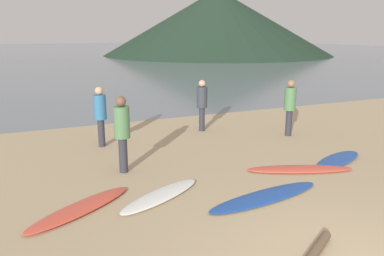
{
  "coord_description": "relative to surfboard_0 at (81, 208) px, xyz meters",
  "views": [
    {
      "loc": [
        -3.79,
        -3.0,
        3.16
      ],
      "look_at": [
        0.36,
        6.4,
        0.6
      ],
      "focal_mm": 36.27,
      "sensor_mm": 36.0,
      "label": 1
    }
  ],
  "objects": [
    {
      "name": "surfboard_1",
      "position": [
        1.53,
        -0.05,
        -0.0
      ],
      "size": [
        2.1,
        1.47,
        0.1
      ],
      "primitive_type": "ellipsoid",
      "rotation": [
        0.0,
        0.0,
        0.5
      ],
      "color": "white",
      "rests_on": "ground"
    },
    {
      "name": "ocean_water",
      "position": [
        3.03,
        56.6,
        -0.05
      ],
      "size": [
        140.0,
        100.0,
        0.01
      ],
      "primitive_type": "cube",
      "color": "slate",
      "rests_on": "ground"
    },
    {
      "name": "surfboard_0",
      "position": [
        0.0,
        0.0,
        0.0
      ],
      "size": [
        2.23,
        1.69,
        0.1
      ],
      "primitive_type": "ellipsoid",
      "rotation": [
        0.0,
        0.0,
        0.57
      ],
      "color": "#D84C38",
      "rests_on": "ground"
    },
    {
      "name": "person_0",
      "position": [
        1.21,
        1.65,
        1.0
      ],
      "size": [
        0.36,
        0.36,
        1.78
      ],
      "rotation": [
        0.0,
        0.0,
        2.0
      ],
      "color": "#2D2D38",
      "rests_on": "ground"
    },
    {
      "name": "ground_plane",
      "position": [
        3.03,
        6.26,
        -0.15
      ],
      "size": [
        120.0,
        120.0,
        0.2
      ],
      "primitive_type": "cube",
      "color": "tan",
      "rests_on": "ground"
    },
    {
      "name": "headland_hill",
      "position": [
        24.85,
        42.73,
        4.34
      ],
      "size": [
        31.36,
        31.36,
        8.78
      ],
      "primitive_type": "cone",
      "color": "#1E3323",
      "rests_on": "ground"
    },
    {
      "name": "surfboard_4",
      "position": [
        6.33,
        0.24,
        -0.0
      ],
      "size": [
        2.02,
        1.25,
        0.09
      ],
      "primitive_type": "ellipsoid",
      "rotation": [
        0.0,
        0.0,
        0.37
      ],
      "color": "#1E479E",
      "rests_on": "ground"
    },
    {
      "name": "person_3",
      "position": [
        1.16,
        3.93,
        0.95
      ],
      "size": [
        0.34,
        0.34,
        1.7
      ],
      "rotation": [
        0.0,
        0.0,
        1.96
      ],
      "color": "#2D2D38",
      "rests_on": "ground"
    },
    {
      "name": "person_2",
      "position": [
        4.51,
        4.41,
        0.93
      ],
      "size": [
        0.34,
        0.34,
        1.66
      ],
      "rotation": [
        0.0,
        0.0,
        5.41
      ],
      "color": "#2D2D38",
      "rests_on": "ground"
    },
    {
      "name": "person_1",
      "position": [
        6.72,
        2.77,
        0.98
      ],
      "size": [
        0.35,
        0.35,
        1.74
      ],
      "rotation": [
        0.0,
        0.0,
        0.91
      ],
      "color": "#2D2D38",
      "rests_on": "ground"
    },
    {
      "name": "surfboard_3",
      "position": [
        4.99,
        0.06,
        -0.0
      ],
      "size": [
        2.52,
        1.39,
        0.09
      ],
      "primitive_type": "ellipsoid",
      "rotation": [
        0.0,
        0.0,
        -0.37
      ],
      "color": "#D84C38",
      "rests_on": "ground"
    },
    {
      "name": "surfboard_2",
      "position": [
        3.39,
        -0.9,
        -0.02
      ],
      "size": [
        2.74,
        0.97,
        0.06
      ],
      "primitive_type": "ellipsoid",
      "rotation": [
        0.0,
        0.0,
        0.15
      ],
      "color": "#1E479E",
      "rests_on": "ground"
    }
  ]
}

